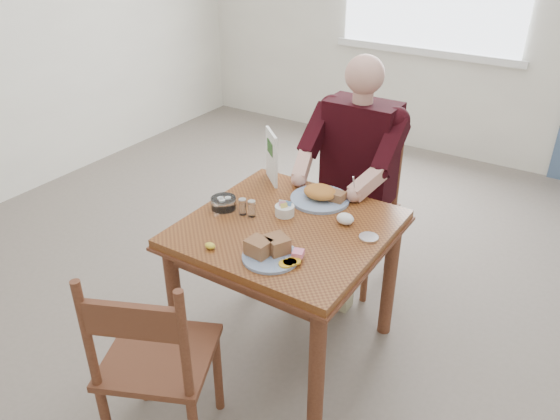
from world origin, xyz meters
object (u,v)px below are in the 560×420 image
Objects in this scene: table at (287,244)px; near_plate at (271,251)px; far_plate at (321,195)px; chair_near at (155,362)px; chair_far at (357,206)px; diner at (354,160)px.

near_plate is (0.08, -0.27, 0.14)m from table.
chair_near is at bearing -97.14° from far_plate.
chair_far and chair_near have the same top height.
diner is 0.98m from near_plate.
chair_far is 0.69× the size of diner.
diner is at bearing -89.99° from chair_far.
far_plate is (0.02, -0.51, 0.30)m from chair_far.
far_plate is at bearing 82.86° from chair_near.
chair_far is 3.22× the size of near_plate.
diner is at bearing 94.86° from near_plate.
diner is (0.12, 1.50, 0.33)m from chair_near.
chair_far is at bearing 92.29° from far_plate.
chair_far is 1.60m from chair_near.
table is at bearing -93.97° from far_plate.
table is 0.31m from near_plate.
chair_near is at bearing -94.16° from chair_far.
near_plate is at bearing -72.71° from table.
far_plate is at bearing -87.71° from chair_far.
chair_far reaches higher than table.
far_plate is (0.14, 1.09, 0.30)m from chair_near.
chair_near reaches higher than near_plate.
chair_far is 1.00× the size of chair_near.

